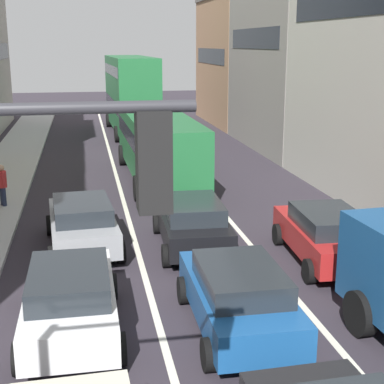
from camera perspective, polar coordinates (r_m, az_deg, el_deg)
lane_stripe_left at (r=25.13m, az=-7.23°, el=0.76°), size 0.16×60.00×0.01m
lane_stripe_right at (r=25.55m, az=0.40°, el=1.10°), size 0.16×60.00×0.01m
building_row_right at (r=29.28m, az=16.08°, el=13.32°), size 7.20×43.90×13.66m
sedan_centre_lane_second at (r=12.29m, az=4.58°, el=-10.10°), size 2.10×4.32×1.49m
wagon_left_lane_second at (r=12.39m, az=-11.89°, el=-10.18°), size 2.07×4.31×1.49m
hatchback_centre_lane_third at (r=17.04m, az=0.03°, el=-2.97°), size 2.21×4.37×1.49m
sedan_left_lane_third at (r=17.28m, az=-10.74°, el=-2.99°), size 2.30×4.41×1.49m
sedan_right_lane_behind_truck at (r=16.41m, az=13.06°, el=-4.05°), size 2.27×4.40×1.49m
bus_mid_queue_primary at (r=25.27m, az=-3.39°, el=4.99°), size 2.92×10.54×2.90m
bus_far_queue_secondary at (r=38.90m, az=-6.06°, el=9.83°), size 3.03×10.57×5.06m
pedestrian_far_sidewalk at (r=22.09m, az=-18.19°, el=0.76°), size 0.34×0.50×1.66m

